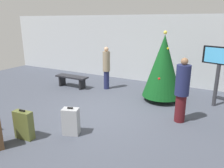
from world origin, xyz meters
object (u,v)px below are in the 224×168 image
Objects in this scene: waiting_bench at (72,79)px; suitcase_1 at (24,125)px; flight_info_kiosk at (219,64)px; traveller_0 at (106,67)px; holiday_tree at (163,66)px; suitcase_0 at (71,122)px; traveller_1 at (182,89)px.

suitcase_1 is at bearing -66.92° from waiting_bench.
flight_info_kiosk is 1.37× the size of waiting_bench.
traveller_0 is 2.35× the size of suitcase_1.
waiting_bench is 4.18m from suitcase_1.
holiday_tree is 3.38× the size of suitcase_0.
traveller_0 is at bearing -179.05° from flight_info_kiosk.
waiting_bench is 0.82× the size of traveller_0.
suitcase_1 reaches higher than suitcase_0.
holiday_tree is 1.70× the size of waiting_bench.
flight_info_kiosk is at bearing 49.42° from suitcase_1.
holiday_tree is 3.73m from suitcase_0.
waiting_bench is at bearing -160.18° from traveller_0.
suitcase_1 is (1.64, -3.84, -0.01)m from waiting_bench.
holiday_tree is at bearing 69.64° from suitcase_0.
traveller_0 is at bearing 173.72° from holiday_tree.
traveller_0 is at bearing 153.18° from traveller_1.
holiday_tree is 4.67m from suitcase_1.
traveller_1 is at bearing -26.82° from traveller_0.
waiting_bench is at bearing 128.16° from suitcase_0.
suitcase_1 reaches higher than waiting_bench.
flight_info_kiosk is at bearing 66.59° from traveller_1.
suitcase_0 is 0.97× the size of suitcase_1.
flight_info_kiosk is 1.13× the size of traveller_0.
holiday_tree is 1.71m from flight_info_kiosk.
traveller_0 is 4.38m from suitcase_1.
holiday_tree is 1.24× the size of flight_info_kiosk.
holiday_tree is 3.84m from waiting_bench.
traveller_1 is (4.66, -1.16, 0.58)m from waiting_bench.
suitcase_0 is at bearing 39.17° from suitcase_1.
flight_info_kiosk is 1.08× the size of traveller_1.
traveller_1 is 3.02m from suitcase_0.
flight_info_kiosk reaches higher than traveller_1.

